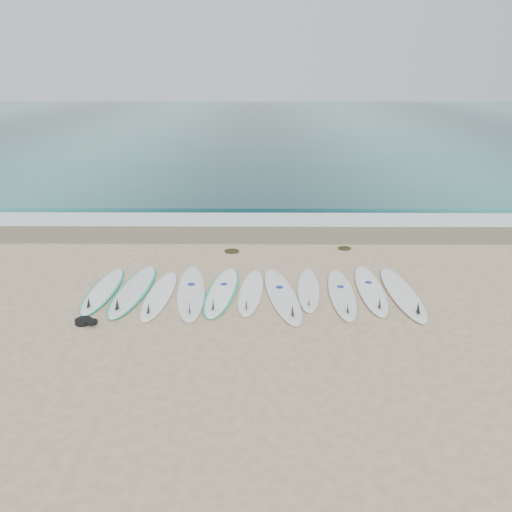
{
  "coord_description": "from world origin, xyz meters",
  "views": [
    {
      "loc": [
        0.19,
        -9.74,
        4.63
      ],
      "look_at": [
        0.11,
        1.26,
        0.4
      ],
      "focal_mm": 35.0,
      "sensor_mm": 36.0,
      "label": 1
    }
  ],
  "objects_px": {
    "surfboard_10": "(403,294)",
    "leash_coil": "(85,321)",
    "surfboard_5": "(251,292)",
    "surfboard_0": "(103,291)"
  },
  "relations": [
    {
      "from": "surfboard_0",
      "to": "surfboard_10",
      "type": "distance_m",
      "value": 6.47
    },
    {
      "from": "surfboard_5",
      "to": "surfboard_10",
      "type": "xyz_separation_m",
      "value": [
        3.26,
        -0.08,
        0.01
      ]
    },
    {
      "from": "surfboard_5",
      "to": "leash_coil",
      "type": "bearing_deg",
      "value": -152.43
    },
    {
      "from": "surfboard_5",
      "to": "leash_coil",
      "type": "height_order",
      "value": "surfboard_5"
    },
    {
      "from": "surfboard_10",
      "to": "leash_coil",
      "type": "height_order",
      "value": "surfboard_10"
    },
    {
      "from": "surfboard_5",
      "to": "surfboard_10",
      "type": "height_order",
      "value": "surfboard_10"
    },
    {
      "from": "surfboard_0",
      "to": "surfboard_5",
      "type": "relative_size",
      "value": 1.01
    },
    {
      "from": "surfboard_5",
      "to": "leash_coil",
      "type": "xyz_separation_m",
      "value": [
        -3.13,
        -1.32,
        -0.0
      ]
    },
    {
      "from": "surfboard_0",
      "to": "surfboard_5",
      "type": "bearing_deg",
      "value": 0.17
    },
    {
      "from": "surfboard_10",
      "to": "leash_coil",
      "type": "xyz_separation_m",
      "value": [
        -6.39,
        -1.24,
        -0.01
      ]
    }
  ]
}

